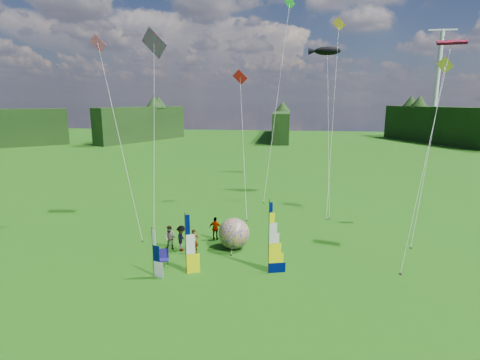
# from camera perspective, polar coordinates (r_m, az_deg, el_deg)

# --- Properties ---
(ground) EXTENTS (220.00, 220.00, 0.00)m
(ground) POSITION_cam_1_polar(r_m,az_deg,el_deg) (21.58, 1.31, -16.81)
(ground) COLOR #227112
(ground) RESTS_ON ground
(treeline_ring) EXTENTS (210.00, 210.00, 8.00)m
(treeline_ring) POSITION_cam_1_polar(r_m,az_deg,el_deg) (19.95, 1.36, -6.71)
(treeline_ring) COLOR black
(treeline_ring) RESTS_ON ground
(turbine_right) EXTENTS (8.00, 1.20, 30.00)m
(turbine_right) POSITION_cam_1_polar(r_m,az_deg,el_deg) (128.28, 27.81, 12.87)
(turbine_right) COLOR silver
(turbine_right) RESTS_ON ground
(feather_banner_main) EXTENTS (1.22, 0.41, 4.52)m
(feather_banner_main) POSITION_cam_1_polar(r_m,az_deg,el_deg) (22.86, 4.42, -8.87)
(feather_banner_main) COLOR #000B4B
(feather_banner_main) RESTS_ON ground
(side_banner_left) EXTENTS (1.02, 0.44, 3.78)m
(side_banner_left) POSITION_cam_1_polar(r_m,az_deg,el_deg) (23.09, -8.27, -9.74)
(side_banner_left) COLOR #FEFF00
(side_banner_left) RESTS_ON ground
(side_banner_far) EXTENTS (0.89, 0.40, 3.03)m
(side_banner_far) POSITION_cam_1_polar(r_m,az_deg,el_deg) (23.27, -13.12, -10.75)
(side_banner_far) COLOR white
(side_banner_far) RESTS_ON ground
(bol_inflatable) EXTENTS (2.63, 2.63, 2.22)m
(bol_inflatable) POSITION_cam_1_polar(r_m,az_deg,el_deg) (26.90, -0.92, -8.14)
(bol_inflatable) COLOR #0B0F83
(bol_inflatable) RESTS_ON ground
(spectator_a) EXTENTS (0.70, 0.56, 1.68)m
(spectator_a) POSITION_cam_1_polar(r_m,az_deg,el_deg) (26.39, -6.97, -9.29)
(spectator_a) COLOR #66594C
(spectator_a) RESTS_ON ground
(spectator_b) EXTENTS (0.88, 0.49, 1.74)m
(spectator_b) POSITION_cam_1_polar(r_m,az_deg,el_deg) (27.24, -10.59, -8.64)
(spectator_b) COLOR #66594C
(spectator_b) RESTS_ON ground
(spectator_c) EXTENTS (0.60, 1.24, 1.84)m
(spectator_c) POSITION_cam_1_polar(r_m,az_deg,el_deg) (26.85, -8.91, -8.77)
(spectator_c) COLOR #66594C
(spectator_c) RESTS_ON ground
(spectator_d) EXTENTS (1.08, 0.52, 1.78)m
(spectator_d) POSITION_cam_1_polar(r_m,az_deg,el_deg) (28.61, -3.75, -7.38)
(spectator_d) COLOR #66594C
(spectator_d) RESTS_ON ground
(camp_chair) EXTENTS (0.81, 0.81, 1.13)m
(camp_chair) POSITION_cam_1_polar(r_m,az_deg,el_deg) (24.75, -11.54, -11.63)
(camp_chair) COLOR #14104D
(camp_chair) RESTS_ON ground
(kite_whale) EXTENTS (9.94, 16.19, 17.48)m
(kite_whale) POSITION_cam_1_polar(r_m,az_deg,el_deg) (39.32, 13.37, 9.37)
(kite_whale) COLOR black
(kite_whale) RESTS_ON ground
(kite_rainbow_delta) EXTENTS (10.55, 14.17, 17.87)m
(kite_rainbow_delta) POSITION_cam_1_polar(r_m,az_deg,el_deg) (32.92, -13.05, 9.23)
(kite_rainbow_delta) COLOR red
(kite_rainbow_delta) RESTS_ON ground
(kite_parafoil) EXTENTS (11.97, 13.59, 16.31)m
(kite_parafoil) POSITION_cam_1_polar(r_m,az_deg,el_deg) (27.56, 26.91, 6.08)
(kite_parafoil) COLOR #A60025
(kite_parafoil) RESTS_ON ground
(small_kite_red) EXTENTS (4.54, 10.61, 13.93)m
(small_kite_red) POSITION_cam_1_polar(r_m,az_deg,el_deg) (35.51, 0.49, 6.55)
(small_kite_red) COLOR red
(small_kite_red) RESTS_ON ground
(small_kite_orange) EXTENTS (3.62, 11.06, 18.99)m
(small_kite_orange) POSITION_cam_1_polar(r_m,az_deg,el_deg) (37.06, 14.05, 10.35)
(small_kite_orange) COLOR gold
(small_kite_orange) RESTS_ON ground
(small_kite_yellow) EXTENTS (7.19, 10.77, 14.40)m
(small_kite_yellow) POSITION_cam_1_polar(r_m,az_deg,el_deg) (32.49, 26.96, 5.11)
(small_kite_yellow) COLOR gold
(small_kite_yellow) RESTS_ON ground
(small_kite_pink) EXTENTS (6.99, 6.79, 15.99)m
(small_kite_pink) POSITION_cam_1_polar(r_m,az_deg,el_deg) (30.50, -17.95, 6.97)
(small_kite_pink) COLOR #C7446A
(small_kite_pink) RESTS_ON ground
(small_kite_green) EXTENTS (8.01, 13.30, 22.63)m
(small_kite_green) POSITION_cam_1_polar(r_m,az_deg,el_deg) (42.39, 5.76, 13.29)
(small_kite_green) COLOR green
(small_kite_green) RESTS_ON ground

